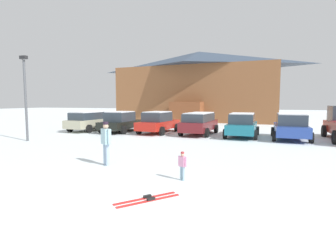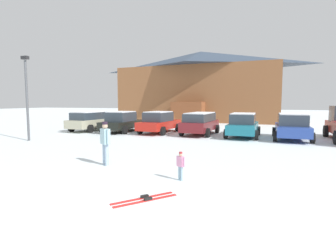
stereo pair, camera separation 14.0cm
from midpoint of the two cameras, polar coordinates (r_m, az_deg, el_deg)
ground at (r=6.58m, az=-20.11°, el=-16.57°), size 160.00×160.00×0.00m
ski_lodge at (r=35.27m, az=6.53°, el=8.71°), size 20.42×11.80×8.95m
parked_beige_suv at (r=22.93m, az=-16.62°, el=1.23°), size 2.26×4.82×1.60m
parked_black_sedan at (r=21.34m, az=-10.40°, el=0.96°), size 2.22×4.44×1.65m
parked_red_sedan at (r=20.31m, az=-2.35°, el=0.85°), size 2.40×4.66×1.67m
parked_maroon_van at (r=19.42m, az=6.61°, el=0.74°), size 2.35×4.59×1.62m
parked_teal_hatchback at (r=18.64m, az=15.63°, el=0.24°), size 2.24×4.42×1.65m
parked_blue_hatchback at (r=18.45m, az=24.95°, el=-0.08°), size 2.29×4.29×1.68m
skier_child_in_pink_snowsuit at (r=8.12m, az=2.66°, el=-8.33°), size 0.31×0.21×0.89m
skier_adult_in_blue_parka at (r=10.20m, az=-13.72°, el=-3.16°), size 0.54×0.42×1.67m
pair_of_skis at (r=6.74m, az=-5.04°, el=-15.55°), size 1.31×1.47×0.08m
lamp_post at (r=18.29m, az=-28.82°, el=6.26°), size 0.44×0.24×5.17m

